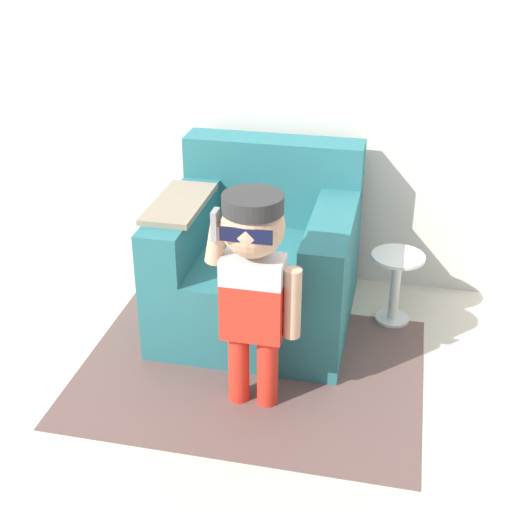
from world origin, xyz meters
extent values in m
plane|color=beige|center=(0.00, 0.00, 0.00)|extent=(10.00, 10.00, 0.00)
cube|color=silver|center=(0.00, 0.80, 1.30)|extent=(10.00, 0.05, 2.60)
cube|color=#286B70|center=(0.01, 0.19, 0.22)|extent=(0.98, 1.00, 0.43)
cube|color=#286B70|center=(0.01, 0.59, 0.67)|extent=(0.98, 0.21, 0.48)
cube|color=#286B70|center=(-0.38, 0.08, 0.56)|extent=(0.21, 0.79, 0.25)
cube|color=#286B70|center=(0.39, 0.08, 0.56)|extent=(0.21, 0.79, 0.25)
cube|color=gray|center=(-0.38, 0.08, 0.70)|extent=(0.25, 0.55, 0.03)
cylinder|color=red|center=(0.06, -0.50, 0.18)|extent=(0.10, 0.10, 0.36)
cylinder|color=red|center=(0.20, -0.50, 0.18)|extent=(0.10, 0.10, 0.36)
cube|color=red|center=(0.13, -0.50, 0.50)|extent=(0.27, 0.15, 0.27)
cube|color=silver|center=(0.13, -0.50, 0.69)|extent=(0.27, 0.15, 0.11)
sphere|color=tan|center=(0.13, -0.50, 0.89)|extent=(0.27, 0.27, 0.27)
cylinder|color=#2D2D2D|center=(0.13, -0.50, 0.99)|extent=(0.25, 0.25, 0.07)
cube|color=#2D2D2D|center=(0.13, -0.38, 0.96)|extent=(0.15, 0.12, 0.01)
cube|color=#0F1433|center=(0.13, -0.62, 0.90)|extent=(0.21, 0.01, 0.06)
cylinder|color=tan|center=(0.30, -0.50, 0.54)|extent=(0.08, 0.08, 0.32)
cylinder|color=tan|center=(-0.03, -0.50, 0.80)|extent=(0.11, 0.08, 0.19)
cube|color=gray|center=(-0.02, -0.52, 0.89)|extent=(0.02, 0.07, 0.13)
cylinder|color=white|center=(0.73, 0.34, 0.01)|extent=(0.18, 0.18, 0.02)
cylinder|color=white|center=(0.73, 0.34, 0.19)|extent=(0.05, 0.05, 0.38)
cylinder|color=white|center=(0.73, 0.34, 0.39)|extent=(0.28, 0.28, 0.02)
cube|color=brown|center=(0.07, -0.28, 0.00)|extent=(1.66, 1.26, 0.01)
camera|label=1|loc=(0.71, -3.07, 2.10)|focal=50.00mm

